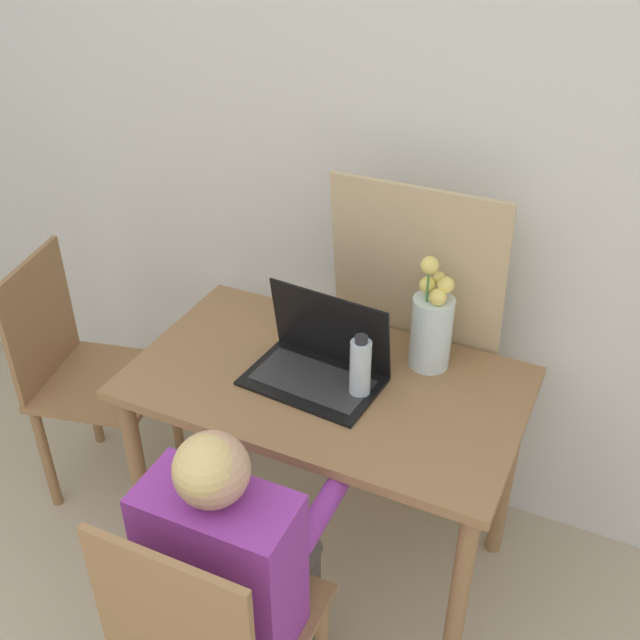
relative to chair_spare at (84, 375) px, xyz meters
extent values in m
cube|color=silver|center=(0.84, 0.52, 0.78)|extent=(6.40, 0.05, 2.50)
cube|color=olive|center=(0.91, 0.01, 0.26)|extent=(1.10, 0.64, 0.03)
cylinder|color=olive|center=(0.41, -0.26, -0.11)|extent=(0.05, 0.05, 0.71)
cylinder|color=olive|center=(1.41, -0.26, -0.11)|extent=(0.05, 0.05, 0.71)
cylinder|color=olive|center=(0.41, 0.28, -0.11)|extent=(0.05, 0.05, 0.71)
cylinder|color=olive|center=(1.41, 0.28, -0.11)|extent=(0.05, 0.05, 0.71)
cube|color=olive|center=(0.94, -0.60, -0.02)|extent=(0.41, 0.41, 0.02)
cube|color=olive|center=(0.94, -0.80, 0.21)|extent=(0.38, 0.02, 0.44)
cylinder|color=olive|center=(0.77, -0.44, -0.25)|extent=(0.04, 0.04, 0.44)
cube|color=olive|center=(0.07, 0.02, -0.02)|extent=(0.48, 0.48, 0.02)
cube|color=olive|center=(-0.12, -0.03, 0.21)|extent=(0.10, 0.37, 0.44)
cylinder|color=olive|center=(0.27, -0.11, -0.25)|extent=(0.04, 0.04, 0.44)
cylinder|color=olive|center=(0.19, 0.22, -0.25)|extent=(0.04, 0.04, 0.44)
cylinder|color=olive|center=(-0.06, -0.19, -0.25)|extent=(0.04, 0.04, 0.44)
cylinder|color=olive|center=(-0.14, 0.14, -0.25)|extent=(0.04, 0.04, 0.44)
cube|color=purple|center=(0.94, -0.60, 0.20)|extent=(0.35, 0.18, 0.41)
sphere|color=tan|center=(0.94, -0.60, 0.48)|extent=(0.16, 0.16, 0.16)
sphere|color=#D8BC72|center=(0.94, -0.62, 0.50)|extent=(0.14, 0.14, 0.14)
cylinder|color=#4C4742|center=(1.02, -0.46, 0.00)|extent=(0.09, 0.28, 0.09)
cylinder|color=#4C4742|center=(0.86, -0.47, 0.00)|extent=(0.09, 0.28, 0.09)
cylinder|color=#4C4742|center=(1.01, -0.32, -0.24)|extent=(0.07, 0.07, 0.46)
cylinder|color=#4C4742|center=(0.86, -0.33, -0.24)|extent=(0.07, 0.07, 0.46)
cylinder|color=purple|center=(1.09, -0.39, 0.22)|extent=(0.06, 0.24, 0.06)
cylinder|color=purple|center=(0.79, -0.40, 0.22)|extent=(0.06, 0.24, 0.06)
cube|color=black|center=(0.88, -0.02, 0.28)|extent=(0.39, 0.27, 0.01)
cube|color=#2D2D2D|center=(0.88, -0.02, 0.29)|extent=(0.34, 0.19, 0.00)
cube|color=black|center=(0.89, 0.08, 0.40)|extent=(0.37, 0.07, 0.23)
cube|color=black|center=(0.89, 0.08, 0.40)|extent=(0.33, 0.06, 0.21)
cylinder|color=silver|center=(1.15, 0.20, 0.39)|extent=(0.12, 0.12, 0.22)
cylinder|color=#3D7A38|center=(1.17, 0.21, 0.43)|extent=(0.01, 0.01, 0.22)
sphere|color=#EFDB66|center=(1.17, 0.21, 0.54)|extent=(0.05, 0.05, 0.05)
cylinder|color=#3D7A38|center=(1.15, 0.23, 0.44)|extent=(0.01, 0.01, 0.23)
sphere|color=#EFDB66|center=(1.15, 0.23, 0.55)|extent=(0.03, 0.03, 0.03)
cylinder|color=#3D7A38|center=(1.12, 0.21, 0.43)|extent=(0.01, 0.01, 0.21)
sphere|color=#EFDB66|center=(1.12, 0.21, 0.53)|extent=(0.05, 0.05, 0.05)
cylinder|color=#3D7A38|center=(1.13, 0.18, 0.46)|extent=(0.01, 0.01, 0.29)
sphere|color=#EFDB66|center=(1.13, 0.18, 0.61)|extent=(0.05, 0.05, 0.05)
cylinder|color=#3D7A38|center=(1.16, 0.18, 0.42)|extent=(0.01, 0.01, 0.20)
sphere|color=#EFDB66|center=(1.16, 0.18, 0.52)|extent=(0.05, 0.05, 0.05)
cylinder|color=silver|center=(1.02, -0.01, 0.36)|extent=(0.06, 0.06, 0.17)
cylinder|color=#262628|center=(1.02, -0.01, 0.46)|extent=(0.03, 0.03, 0.02)
cube|color=tan|center=(1.06, 0.37, 0.15)|extent=(0.52, 0.19, 1.25)
camera|label=1|loc=(1.61, -1.51, 1.57)|focal=42.00mm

